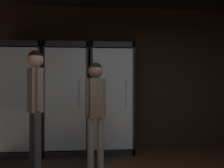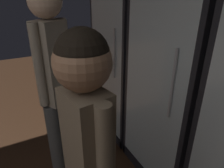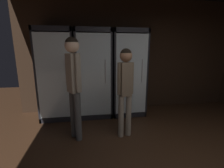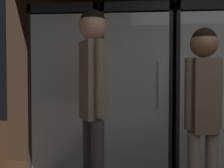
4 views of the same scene
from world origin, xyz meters
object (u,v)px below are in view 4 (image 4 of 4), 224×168
cooler_center (203,94)px  shopper_near (203,104)px  shopper_far (93,90)px  cooler_far_left (70,94)px  cooler_left (135,94)px

cooler_center → shopper_near: 1.15m
cooler_center → shopper_far: (-1.18, -1.04, 0.11)m
cooler_far_left → cooler_left: bearing=0.1°
shopper_near → shopper_far: 0.87m
cooler_far_left → shopper_far: bearing=-66.7°
cooler_far_left → cooler_left: 0.81m
cooler_center → cooler_left: bearing=-179.9°
cooler_left → shopper_near: 1.21m
cooler_far_left → cooler_center: bearing=0.1°
cooler_center → shopper_far: bearing=-138.6°
cooler_left → shopper_near: (0.50, -1.10, 0.01)m
cooler_left → shopper_near: size_ratio=1.28×
cooler_left → shopper_far: cooler_left is taller
cooler_center → shopper_near: cooler_center is taller
cooler_left → shopper_near: bearing=-65.7°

